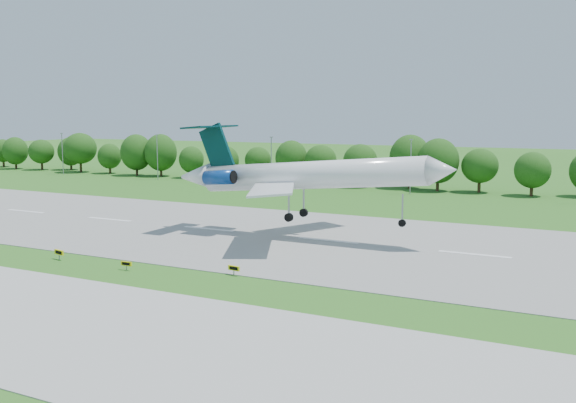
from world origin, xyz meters
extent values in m
plane|color=#29641A|center=(0.00, 0.00, 0.00)|extent=(600.00, 600.00, 0.00)
cube|color=gray|center=(0.00, 25.00, 0.04)|extent=(400.00, 45.00, 0.08)
cylinder|color=#382314|center=(-100.00, 92.00, 1.80)|extent=(0.70, 0.70, 3.60)
sphere|color=#173A0E|center=(-100.00, 92.00, 6.20)|extent=(8.40, 8.40, 8.40)
cylinder|color=#382314|center=(-60.00, 92.00, 1.80)|extent=(0.70, 0.70, 3.60)
sphere|color=#173A0E|center=(-60.00, 92.00, 6.20)|extent=(8.40, 8.40, 8.40)
cylinder|color=#382314|center=(-20.00, 92.00, 1.80)|extent=(0.70, 0.70, 3.60)
sphere|color=#173A0E|center=(-20.00, 92.00, 6.20)|extent=(8.40, 8.40, 8.40)
cylinder|color=#382314|center=(20.00, 92.00, 1.80)|extent=(0.70, 0.70, 3.60)
sphere|color=#173A0E|center=(20.00, 92.00, 6.20)|extent=(8.40, 8.40, 8.40)
cylinder|color=gray|center=(-90.00, 82.00, 6.00)|extent=(0.24, 0.24, 12.00)
cube|color=gray|center=(-90.00, 82.00, 12.10)|extent=(0.90, 0.25, 0.18)
cylinder|color=gray|center=(-55.00, 82.00, 6.00)|extent=(0.24, 0.24, 12.00)
cube|color=gray|center=(-55.00, 82.00, 12.10)|extent=(0.90, 0.25, 0.18)
cylinder|color=gray|center=(-20.00, 82.00, 6.00)|extent=(0.24, 0.24, 12.00)
cube|color=gray|center=(-20.00, 82.00, 12.10)|extent=(0.90, 0.25, 0.18)
cylinder|color=gray|center=(15.00, 82.00, 6.00)|extent=(0.24, 0.24, 12.00)
cube|color=gray|center=(15.00, 82.00, 12.10)|extent=(0.90, 0.25, 0.18)
cylinder|color=white|center=(17.22, 25.00, 9.13)|extent=(33.43, 4.15, 6.36)
cone|color=white|center=(35.60, 25.15, 10.51)|extent=(3.85, 3.90, 4.13)
cone|color=white|center=(-2.03, 24.84, 8.12)|extent=(5.62, 3.92, 4.26)
cube|color=white|center=(15.29, 17.24, 7.87)|extent=(11.19, 15.37, 0.69)
cube|color=white|center=(15.17, 32.73, 7.87)|extent=(11.01, 15.39, 0.69)
cube|color=#042E30|center=(1.73, 24.87, 12.56)|extent=(6.01, 0.60, 7.57)
cube|color=#042E30|center=(0.62, 24.87, 15.68)|extent=(3.64, 10.54, 0.51)
cylinder|color=navy|center=(3.97, 22.01, 8.46)|extent=(4.81, 2.14, 2.45)
cylinder|color=navy|center=(3.92, 27.77, 8.46)|extent=(4.81, 2.14, 2.45)
cylinder|color=gray|center=(30.51, 25.11, 5.26)|extent=(0.22, 0.22, 3.87)
cylinder|color=black|center=(30.51, 25.11, 3.32)|extent=(1.00, 0.34, 1.00)
cylinder|color=gray|center=(15.03, 22.55, 5.26)|extent=(0.27, 0.27, 3.87)
cylinder|color=black|center=(15.03, 22.55, 3.32)|extent=(1.22, 0.51, 1.22)
cylinder|color=gray|center=(14.99, 27.42, 5.26)|extent=(0.27, 0.27, 3.87)
cylinder|color=black|center=(14.99, 27.42, 3.32)|extent=(1.22, 0.51, 1.22)
cube|color=gray|center=(-4.54, -0.65, 0.38)|extent=(0.13, 0.13, 0.76)
cube|color=yellow|center=(-4.54, -0.65, 0.92)|extent=(1.73, 0.53, 0.59)
cube|color=black|center=(-4.56, -0.76, 0.92)|extent=(1.27, 0.27, 0.38)
cube|color=gray|center=(18.48, 2.45, 0.34)|extent=(0.11, 0.11, 0.67)
cube|color=yellow|center=(18.48, 2.45, 0.82)|extent=(1.54, 0.39, 0.53)
cube|color=black|center=(18.47, 2.34, 0.82)|extent=(1.14, 0.19, 0.34)
cube|color=gray|center=(6.37, -1.09, 0.32)|extent=(0.09, 0.09, 0.63)
cube|color=yellow|center=(6.37, -1.09, 0.77)|extent=(1.45, 0.23, 0.50)
cube|color=black|center=(6.38, -1.18, 0.77)|extent=(1.08, 0.07, 0.32)
imported|color=silver|center=(-31.99, 79.50, 0.55)|extent=(3.45, 1.49, 1.11)
imported|color=silver|center=(-41.07, 83.91, 0.54)|extent=(3.37, 1.94, 1.08)
camera|label=1|loc=(54.95, -56.00, 17.51)|focal=40.00mm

